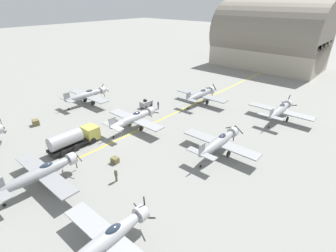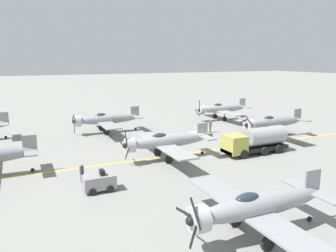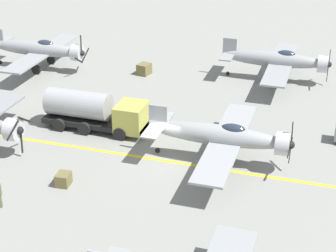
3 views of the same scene
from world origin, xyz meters
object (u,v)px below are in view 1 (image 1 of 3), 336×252
tow_tractor (146,104)px  supply_crate_by_tanker (115,160)px  airplane_mid_right (219,142)px  airplane_near_right (107,240)px  ground_crew_inspecting (116,175)px  airplane_far_right (280,110)px  airplane_far_center (201,95)px  airplane_mid_center (134,118)px  airplane_mid_left (87,95)px  airplane_near_center (41,173)px  fuel_tanker (74,138)px  ground_crew_walking (158,105)px  supply_crate_mid_lane (36,122)px  hangar (269,40)px

tow_tractor → supply_crate_by_tanker: (11.47, -17.46, -0.38)m
airplane_mid_right → airplane_near_right: bearing=-83.3°
tow_tractor → ground_crew_inspecting: size_ratio=1.43×
airplane_far_right → airplane_far_center: 16.26m
airplane_mid_center → ground_crew_inspecting: bearing=-34.2°
ground_crew_inspecting → airplane_mid_left: bearing=153.4°
airplane_mid_center → airplane_near_center: airplane_mid_center is taller
fuel_tanker → tow_tractor: (-3.40, 18.80, -0.72)m
fuel_tanker → ground_crew_walking: fuel_tanker is taller
supply_crate_mid_lane → hangar: bearing=79.4°
ground_crew_walking → hangar: hangar is taller
fuel_tanker → supply_crate_by_tanker: fuel_tanker is taller
airplane_near_center → fuel_tanker: 9.46m
airplane_mid_left → airplane_near_center: bearing=-30.8°
airplane_near_right → airplane_far_right: bearing=101.6°
hangar → fuel_tanker: bearing=-90.7°
fuel_tanker → supply_crate_by_tanker: size_ratio=8.05×
airplane_mid_center → supply_crate_mid_lane: (-14.49, -10.71, -1.49)m
airplane_mid_right → ground_crew_walking: (-18.58, 6.90, -1.09)m
airplane_mid_left → airplane_mid_center: size_ratio=1.00×
airplane_mid_left → supply_crate_mid_lane: 12.53m
tow_tractor → ground_crew_inspecting: ground_crew_inspecting is taller
airplane_far_center → ground_crew_walking: airplane_far_center is taller
airplane_near_right → supply_crate_mid_lane: size_ratio=9.57×
airplane_far_center → supply_crate_mid_lane: bearing=-125.3°
airplane_far_center → airplane_near_center: (1.63, -35.77, -0.00)m
airplane_near_center → supply_crate_mid_lane: 19.32m
ground_crew_inspecting → airplane_near_right: bearing=-42.5°
supply_crate_by_tanker → supply_crate_mid_lane: supply_crate_mid_lane is taller
airplane_far_center → airplane_mid_right: size_ratio=1.00×
airplane_far_center → ground_crew_inspecting: size_ratio=6.62×
airplane_mid_center → airplane_near_right: 25.33m
airplane_mid_left → tow_tractor: (11.03, 6.99, -1.22)m
airplane_near_right → airplane_far_center: bearing=125.4°
fuel_tanker → ground_crew_inspecting: fuel_tanker is taller
airplane_far_right → ground_crew_inspecting: airplane_far_right is taller
airplane_mid_center → fuel_tanker: 10.49m
airplane_far_right → airplane_far_center: airplane_far_right is taller
airplane_mid_left → airplane_far_center: size_ratio=1.00×
airplane_near_right → supply_crate_by_tanker: size_ratio=12.08×
airplane_mid_right → supply_crate_mid_lane: bearing=-153.8°
airplane_mid_right → ground_crew_walking: 19.85m
airplane_far_right → hangar: bearing=132.9°
airplane_mid_center → tow_tractor: bearing=140.0°
ground_crew_inspecting → fuel_tanker: bearing=174.3°
airplane_mid_left → supply_crate_by_tanker: bearing=-11.6°
airplane_mid_right → fuel_tanker: (-17.75, -12.84, -0.50)m
airplane_near_right → ground_crew_walking: bearing=138.2°
airplane_mid_right → ground_crew_walking: size_ratio=7.07×
fuel_tanker → supply_crate_mid_lane: size_ratio=6.38×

